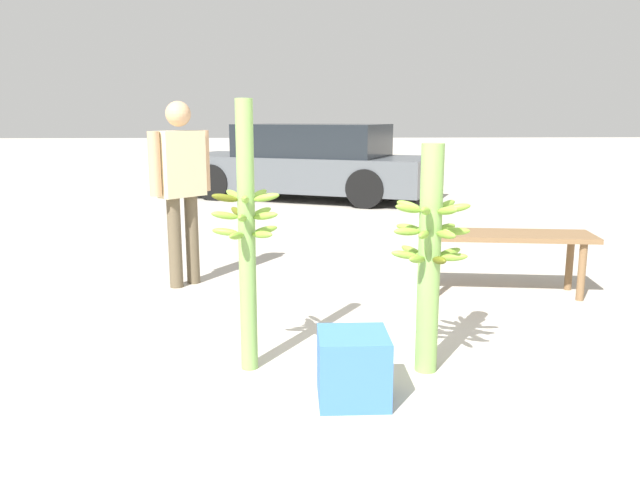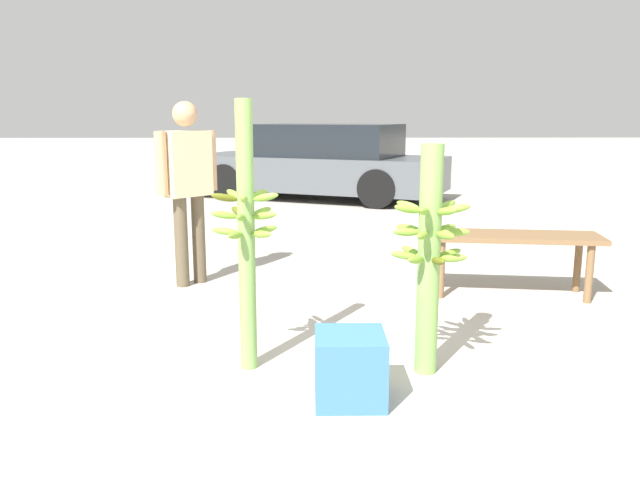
% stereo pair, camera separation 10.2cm
% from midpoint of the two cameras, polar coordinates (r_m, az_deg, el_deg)
% --- Properties ---
extents(ground_plane, '(80.00, 80.00, 0.00)m').
position_cam_midpoint_polar(ground_plane, '(3.45, 1.87, -13.20)').
color(ground_plane, '#B2AA9E').
extents(banana_stalk_left, '(0.39, 0.39, 1.52)m').
position_cam_midpoint_polar(banana_stalk_left, '(3.48, -7.55, 0.57)').
color(banana_stalk_left, '#7AA851').
rests_on(banana_stalk_left, ground_plane).
extents(banana_stalk_center, '(0.43, 0.43, 1.29)m').
position_cam_midpoint_polar(banana_stalk_center, '(3.48, 9.15, -1.26)').
color(banana_stalk_center, '#7AA851').
rests_on(banana_stalk_center, ground_plane).
extents(vendor_person, '(0.48, 0.50, 1.55)m').
position_cam_midpoint_polar(vendor_person, '(5.37, -13.14, 5.57)').
color(vendor_person, brown).
rests_on(vendor_person, ground_plane).
extents(market_bench, '(1.43, 0.63, 0.50)m').
position_cam_midpoint_polar(market_bench, '(5.25, 16.06, -0.17)').
color(market_bench, brown).
rests_on(market_bench, ground_plane).
extents(parked_car, '(4.74, 3.34, 1.30)m').
position_cam_midpoint_polar(parked_car, '(11.03, -1.47, 7.07)').
color(parked_car, '#4C5156').
rests_on(parked_car, ground_plane).
extents(produce_crate, '(0.35, 0.35, 0.35)m').
position_cam_midpoint_polar(produce_crate, '(3.23, 2.17, -11.53)').
color(produce_crate, '#386BB2').
rests_on(produce_crate, ground_plane).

